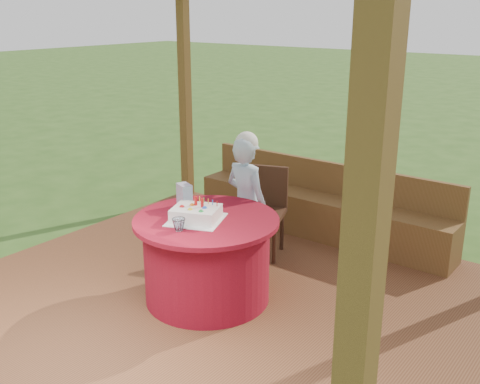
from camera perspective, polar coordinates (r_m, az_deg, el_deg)
name	(u,v)px	position (r m, az deg, el deg)	size (l,w,h in m)	color
ground	(223,305)	(5.13, -1.72, -11.37)	(60.00, 60.00, 0.00)	#2D511B
deck	(223,299)	(5.10, -1.73, -10.78)	(4.50, 4.00, 0.12)	brown
pergola	(220,25)	(4.47, -2.03, 16.58)	(4.50, 4.00, 2.72)	brown
bench	(320,212)	(6.28, 8.15, -2.00)	(3.00, 0.42, 0.80)	brown
table	(207,258)	(4.84, -3.38, -6.73)	(1.23, 1.23, 0.74)	maroon
chair	(263,206)	(5.70, 2.39, -1.44)	(0.57, 0.57, 0.89)	#361E11
elderly_woman	(246,202)	(5.26, 0.66, -1.03)	(0.52, 0.38, 1.35)	#8BB4CE
birthday_cake	(196,214)	(4.64, -4.49, -2.20)	(0.55, 0.55, 0.19)	white
gift_bag	(184,195)	(4.95, -5.66, -0.34)	(0.14, 0.09, 0.21)	pink
drinking_glass	(179,224)	(4.44, -6.24, -3.30)	(0.11, 0.11, 0.10)	white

